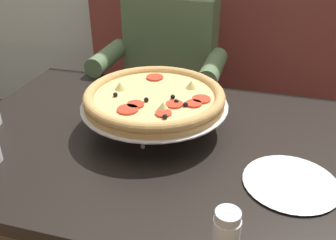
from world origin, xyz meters
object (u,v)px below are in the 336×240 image
Objects in this scene: diner_main at (166,70)px; shaker_parmesan at (226,233)px; pizza at (155,98)px; dining_table at (147,163)px; plate_near_left at (291,181)px; patio_chair at (101,15)px; booth_bench at (200,108)px.

diner_main reaches higher than shaker_parmesan.
pizza is (0.13, -0.57, 0.14)m from diner_main.
shaker_parmesan is (0.29, -0.36, 0.14)m from dining_table.
diner_main is (-0.12, 0.63, 0.06)m from dining_table.
patio_chair reaches higher than plate_near_left.
dining_table is 0.48m from shaker_parmesan.
pizza is at bearing -61.18° from patio_chair.
booth_bench is 1.15m from plate_near_left.
patio_chair reaches higher than shaker_parmesan.
plate_near_left is 2.81m from patio_chair.
patio_chair is at bearing 124.39° from plate_near_left.
shaker_parmesan reaches higher than plate_near_left.
shaker_parmesan is 0.28m from plate_near_left.
diner_main is at bearing -56.25° from patio_chair.
plate_near_left is at bearing -67.64° from booth_bench.
diner_main is 5.41× the size of plate_near_left.
pizza is at bearing 123.53° from shaker_parmesan.
plate_near_left is at bearing -15.51° from dining_table.
patio_chair is (-1.45, 2.55, -0.26)m from shaker_parmesan.
shaker_parmesan is (0.29, -1.25, 0.39)m from booth_bench.
pizza is at bearing 80.46° from dining_table.
diner_main is at bearing 102.70° from pizza.
plate_near_left is at bearing -54.27° from diner_main.
booth_bench reaches higher than pizza.
diner_main is 0.91m from plate_near_left.
booth_bench is at bearing 102.87° from shaker_parmesan.
booth_bench reaches higher than patio_chair.
booth_bench is at bearing 65.97° from diner_main.
booth_bench is 5.92× the size of plate_near_left.
pizza is 0.51× the size of patio_chair.
diner_main reaches higher than patio_chair.
patio_chair is (-1.16, 1.30, 0.13)m from booth_bench.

